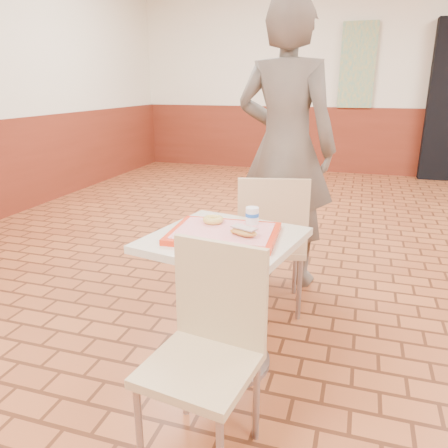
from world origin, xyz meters
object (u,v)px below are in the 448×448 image
(chair_main_back, at_px, (272,238))
(ring_donut, at_px, (213,220))
(main_table, at_px, (224,280))
(serving_tray, at_px, (224,233))
(customer, at_px, (285,148))
(chair_main_front, at_px, (208,342))
(long_john_donut, at_px, (244,232))
(paper_cup, at_px, (252,215))

(chair_main_back, height_order, ring_donut, chair_main_back)
(main_table, distance_m, chair_main_back, 0.61)
(serving_tray, bearing_deg, customer, 85.68)
(chair_main_back, bearing_deg, chair_main_front, 76.67)
(serving_tray, distance_m, long_john_donut, 0.12)
(chair_main_front, height_order, ring_donut, chair_main_front)
(long_john_donut, bearing_deg, ring_donut, 143.94)
(serving_tray, bearing_deg, ring_donut, 132.73)
(chair_main_front, bearing_deg, serving_tray, 109.18)
(long_john_donut, bearing_deg, main_table, 155.82)
(serving_tray, relative_size, ring_donut, 4.85)
(serving_tray, height_order, long_john_donut, long_john_donut)
(customer, distance_m, long_john_donut, 1.17)
(serving_tray, xyz_separation_m, paper_cup, (0.10, 0.14, 0.06))
(ring_donut, distance_m, paper_cup, 0.19)
(chair_main_front, distance_m, ring_donut, 0.69)
(chair_main_back, distance_m, paper_cup, 0.54)
(serving_tray, height_order, ring_donut, ring_donut)
(serving_tray, bearing_deg, chair_main_back, 79.65)
(main_table, bearing_deg, customer, 85.68)
(chair_main_front, bearing_deg, customer, 98.79)
(main_table, relative_size, ring_donut, 6.77)
(main_table, distance_m, ring_donut, 0.30)
(customer, height_order, paper_cup, customer)
(paper_cup, bearing_deg, serving_tray, -126.07)
(paper_cup, bearing_deg, customer, 90.95)
(customer, xyz_separation_m, serving_tray, (-0.08, -1.10, -0.25))
(main_table, xyz_separation_m, ring_donut, (-0.08, 0.09, 0.27))
(serving_tray, relative_size, long_john_donut, 3.35)
(main_table, xyz_separation_m, long_john_donut, (0.11, -0.05, 0.27))
(main_table, height_order, customer, customer)
(ring_donut, xyz_separation_m, long_john_donut, (0.19, -0.14, 0.00))
(main_table, relative_size, chair_main_back, 0.79)
(long_john_donut, bearing_deg, paper_cup, 92.14)
(chair_main_front, distance_m, long_john_donut, 0.54)
(chair_main_back, distance_m, serving_tray, 0.65)
(chair_main_front, relative_size, serving_tray, 1.67)
(ring_donut, height_order, paper_cup, paper_cup)
(chair_main_back, xyz_separation_m, ring_donut, (-0.19, -0.51, 0.25))
(serving_tray, bearing_deg, chair_main_front, -79.05)
(ring_donut, bearing_deg, long_john_donut, -36.06)
(chair_main_back, xyz_separation_m, serving_tray, (-0.11, -0.60, 0.22))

